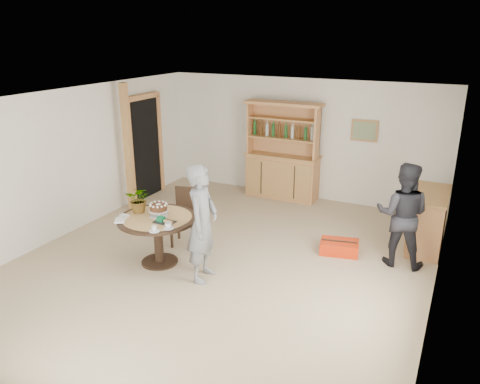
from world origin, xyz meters
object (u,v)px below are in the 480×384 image
Objects in this scene: dining_table at (158,227)px; dining_chair at (186,212)px; hutch at (283,166)px; adult_person at (402,215)px; sideboard at (428,220)px; teen_boy at (202,223)px; red_suitcase at (339,247)px.

dining_table is 1.27× the size of dining_chair.
adult_person is (2.71, -2.07, 0.12)m from hutch.
dining_chair is 0.59× the size of adult_person.
teen_boy is at bearing -137.62° from sideboard.
sideboard is at bearing 8.96° from dining_chair.
sideboard is 0.95m from adult_person.
dining_chair is 1.31m from teen_boy.
sideboard reaches higher than dining_table.
adult_person is at bearing -37.31° from hutch.
sideboard is 0.74× the size of teen_boy.
dining_table is at bearing -99.00° from hutch.
sideboard reaches higher than red_suitcase.
teen_boy reaches higher than adult_person.
adult_person is (-0.33, -0.83, 0.33)m from sideboard.
hutch reaches higher than red_suitcase.
dining_chair is (-0.60, -2.84, -0.15)m from hutch.
dining_chair reaches higher than dining_table.
adult_person is at bearing -9.33° from red_suitcase.
dining_table is at bearing 24.15° from adult_person.
hutch reaches higher than dining_table.
hutch is 1.70× the size of dining_table.
dining_chair is 3.42m from adult_person.
hutch is 3.41m from adult_person.
hutch is 2.85m from red_suitcase.
adult_person reaches higher than dining_table.
dining_chair is (-0.02, 0.83, -0.07)m from dining_table.
dining_table reaches higher than red_suitcase.
red_suitcase is at bearing 0.96° from adult_person.
sideboard is 1.88× the size of red_suitcase.
hutch is 2.16× the size of dining_chair.
sideboard is at bearing 23.46° from red_suitcase.
hutch is at bearing 63.27° from dining_chair.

